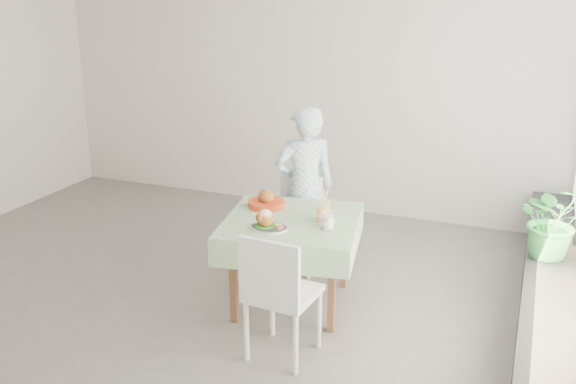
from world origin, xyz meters
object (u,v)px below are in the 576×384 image
at_px(chair_far, 296,242).
at_px(main_dish, 267,222).
at_px(cafe_table, 291,252).
at_px(juice_cup_orange, 322,212).
at_px(diner, 305,188).
at_px(potted_plant, 554,220).
at_px(chair_near, 282,318).

bearing_deg(chair_far, main_dish, -83.04).
height_order(cafe_table, juice_cup_orange, juice_cup_orange).
bearing_deg(chair_far, cafe_table, -72.20).
height_order(diner, potted_plant, diner).
distance_m(chair_far, chair_near, 1.45).
relative_size(chair_near, potted_plant, 1.56).
bearing_deg(chair_far, juice_cup_orange, -53.09).
distance_m(diner, potted_plant, 2.10).
bearing_deg(chair_far, chair_near, -72.88).
distance_m(chair_far, diner, 0.51).
xyz_separation_m(chair_near, diner, (-0.38, 1.48, 0.47)).
height_order(diner, main_dish, diner).
height_order(chair_near, potted_plant, potted_plant).
height_order(chair_far, main_dish, main_dish).
relative_size(cafe_table, chair_near, 1.28).
bearing_deg(juice_cup_orange, potted_plant, 16.83).
bearing_deg(chair_near, juice_cup_orange, 88.70).
xyz_separation_m(chair_far, juice_cup_orange, (0.45, -0.59, 0.55)).
xyz_separation_m(cafe_table, juice_cup_orange, (0.24, 0.06, 0.35)).
xyz_separation_m(diner, potted_plant, (2.09, -0.17, 0.04)).
bearing_deg(cafe_table, chair_far, 107.80).
xyz_separation_m(cafe_table, main_dish, (-0.10, -0.25, 0.33)).
distance_m(chair_far, main_dish, 1.06).
bearing_deg(potted_plant, cafe_table, -163.52).
bearing_deg(juice_cup_orange, chair_far, 126.91).
distance_m(chair_near, potted_plant, 2.21).
xyz_separation_m(chair_far, diner, (0.05, 0.09, 0.50)).
distance_m(juice_cup_orange, potted_plant, 1.77).
bearing_deg(main_dish, diner, 93.59).
xyz_separation_m(chair_near, potted_plant, (1.71, 1.31, 0.51)).
distance_m(cafe_table, main_dish, 0.43).
xyz_separation_m(diner, main_dish, (0.06, -1.00, 0.03)).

